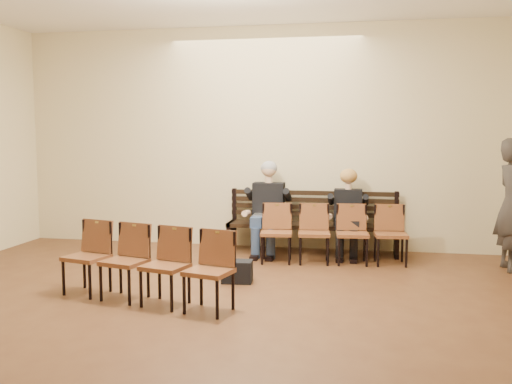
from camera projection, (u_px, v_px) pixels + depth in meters
ground at (154, 375)px, 4.34m from camera, size 10.00×10.00×0.00m
room_walls at (181, 50)px, 4.84m from camera, size 8.02×10.01×3.51m
bench at (312, 238)px, 8.71m from camera, size 2.60×0.90×0.45m
seated_man at (268, 207)px, 8.67m from camera, size 0.59×0.81×1.41m
seated_woman at (348, 216)px, 8.46m from camera, size 0.51×0.71×1.19m
laptop at (265, 217)px, 8.54m from camera, size 0.40×0.35×0.26m
water_bottle at (354, 221)px, 8.23m from camera, size 0.08×0.08×0.22m
bag at (237, 271)px, 7.01m from camera, size 0.39×0.28×0.27m
chair_row_front at (333, 234)px, 7.99m from camera, size 2.07×0.66×0.84m
chair_row_back at (144, 264)px, 6.16m from camera, size 2.08×0.94×0.84m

